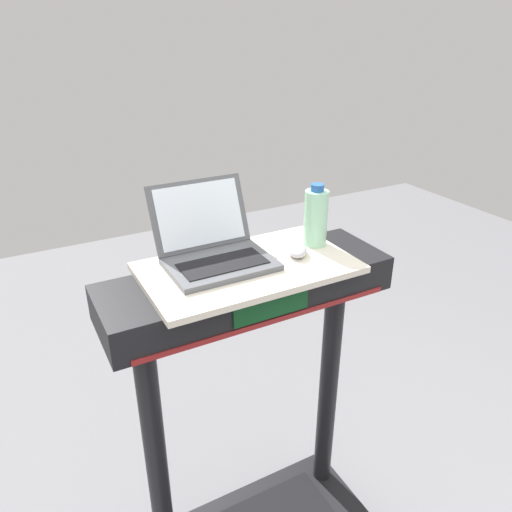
{
  "coord_description": "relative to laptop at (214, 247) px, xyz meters",
  "views": [
    {
      "loc": [
        -0.6,
        -0.46,
        1.87
      ],
      "look_at": [
        0.0,
        0.65,
        1.27
      ],
      "focal_mm": 34.42,
      "sensor_mm": 36.0,
      "label": 1
    }
  ],
  "objects": [
    {
      "name": "water_bottle",
      "position": [
        0.34,
        -0.04,
        0.05
      ],
      "size": [
        0.08,
        0.08,
        0.2
      ],
      "color": "#9EDBB2",
      "rests_on": "desk_board"
    },
    {
      "name": "computer_mouse",
      "position": [
        0.24,
        -0.08,
        -0.03
      ],
      "size": [
        0.1,
        0.12,
        0.03
      ],
      "primitive_type": "ellipsoid",
      "rotation": [
        0.0,
        0.0,
        -0.49
      ],
      "color": "#B2B2B7",
      "rests_on": "desk_board"
    },
    {
      "name": "desk_board",
      "position": [
        0.08,
        -0.07,
        -0.06
      ],
      "size": [
        0.63,
        0.37,
        0.02
      ],
      "primitive_type": "cube",
      "color": "beige",
      "rests_on": "treadmill_base"
    },
    {
      "name": "laptop",
      "position": [
        0.0,
        0.0,
        0.0
      ],
      "size": [
        0.31,
        0.3,
        0.22
      ],
      "rotation": [
        0.0,
        0.0,
        -0.03
      ],
      "color": "#515459",
      "rests_on": "desk_board"
    }
  ]
}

